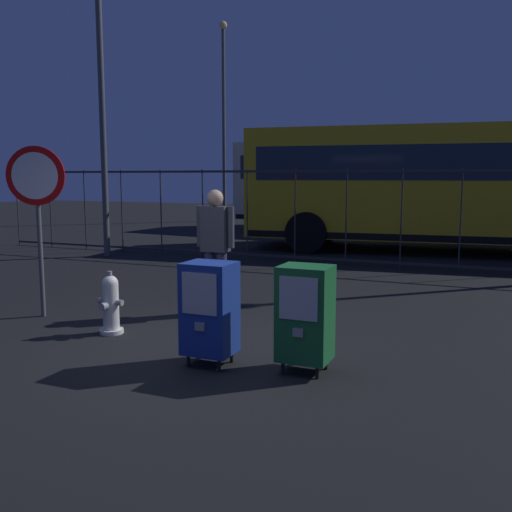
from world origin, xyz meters
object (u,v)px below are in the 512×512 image
Objects in this scene: newspaper_box_primary at (210,308)px; pedestrian at (215,244)px; stop_sign at (37,195)px; bus_far at (392,180)px; street_light_near_right at (101,77)px; bus_near at (469,182)px; fire_hydrant at (111,304)px; street_light_near_left at (224,109)px; newspaper_box_secondary at (305,313)px.

newspaper_box_primary is 2.18m from pedestrian.
stop_sign is 0.21× the size of bus_far.
street_light_near_right is (-2.89, 5.14, 2.45)m from stop_sign.
newspaper_box_primary is at bearing -80.80° from bus_far.
bus_near and bus_far have the same top height.
bus_far is at bearing 80.58° from stop_sign.
bus_far is at bearing 89.26° from pedestrian.
fire_hydrant is at bearing 160.83° from newspaper_box_primary.
street_light_near_right is (-5.85, 6.03, 3.49)m from newspaper_box_primary.
newspaper_box_primary is at bearing -19.17° from fire_hydrant.
bus_far is 9.85m from street_light_near_right.
street_light_near_right is at bearing -116.04° from bus_far.
pedestrian is at bearing -64.22° from street_light_near_left.
newspaper_box_secondary is (2.53, -0.40, 0.22)m from fire_hydrant.
street_light_near_right is at bearing 119.36° from stop_sign.
fire_hydrant is at bearing -68.25° from street_light_near_left.
fire_hydrant is at bearing -115.94° from bus_near.
bus_near is at bearing 69.88° from fire_hydrant.
bus_near is (4.77, 8.99, 0.11)m from stop_sign.
pedestrian is 0.16× the size of bus_far.
fire_hydrant is 2.57m from newspaper_box_secondary.
fire_hydrant is at bearing -87.45° from bus_far.
stop_sign is 0.28× the size of street_light_near_left.
stop_sign reaches higher than newspaper_box_primary.
pedestrian is 0.21× the size of street_light_near_left.
newspaper_box_secondary is at bearing -10.52° from stop_sign.
street_light_near_left is (-9.83, 6.76, 2.84)m from bus_near.
fire_hydrant is at bearing -52.17° from street_light_near_right.
stop_sign is 2.39m from pedestrian.
bus_near is at bearing -52.72° from bus_far.
stop_sign reaches higher than pedestrian.
fire_hydrant is 1.65m from pedestrian.
stop_sign is at bearing -152.78° from pedestrian.
newspaper_box_secondary is at bearing -43.81° from pedestrian.
newspaper_box_primary is 0.10× the size of bus_near.
newspaper_box_primary is at bearing -106.19° from bus_near.
newspaper_box_primary is 14.19m from bus_far.
pedestrian is (0.69, 1.38, 0.60)m from fire_hydrant.
newspaper_box_primary is 0.10× the size of bus_far.
fire_hydrant is at bearing 171.12° from newspaper_box_secondary.
fire_hydrant is 0.11× the size of street_light_near_right.
newspaper_box_primary is at bearing -64.26° from street_light_near_left.
bus_near is 1.00× the size of bus_far.
newspaper_box_primary is 0.13× the size of street_light_near_left.
fire_hydrant is 13.66m from bus_far.
street_light_near_right is (2.17, -10.61, -0.49)m from street_light_near_left.
newspaper_box_secondary is 0.15× the size of street_light_near_right.
street_light_near_left is at bearing 115.78° from pedestrian.
street_light_near_left reaches higher than bus_far.
stop_sign is 0.21× the size of bus_near.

